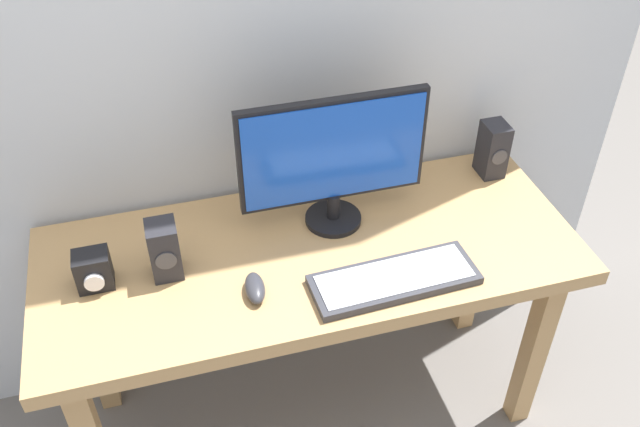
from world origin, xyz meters
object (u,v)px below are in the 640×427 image
at_px(monitor, 333,157).
at_px(audio_controller, 93,270).
at_px(desk, 310,274).
at_px(speaker_right, 493,149).
at_px(mouse, 255,288).
at_px(speaker_left, 164,250).
at_px(keyboard_primary, 394,279).

xyz_separation_m(monitor, audio_controller, (-0.66, -0.09, -0.16)).
height_order(desk, speaker_right, speaker_right).
bearing_deg(speaker_right, mouse, -158.70).
bearing_deg(monitor, speaker_left, -168.87).
bearing_deg(speaker_left, keyboard_primary, -19.54).
relative_size(mouse, speaker_right, 0.62).
bearing_deg(keyboard_primary, desk, 133.80).
xyz_separation_m(keyboard_primary, speaker_right, (0.46, 0.38, 0.08)).
height_order(keyboard_primary, mouse, mouse).
height_order(keyboard_primary, audio_controller, audio_controller).
distance_m(mouse, speaker_right, 0.87).
bearing_deg(mouse, audio_controller, 163.66).
bearing_deg(speaker_right, audio_controller, -171.73).
bearing_deg(mouse, speaker_right, 25.12).
relative_size(desk, monitor, 2.85).
distance_m(desk, mouse, 0.24).
bearing_deg(mouse, desk, 38.67).
distance_m(mouse, audio_controller, 0.41).
bearing_deg(speaker_left, speaker_right, 9.97).
xyz_separation_m(monitor, mouse, (-0.27, -0.23, -0.20)).
bearing_deg(monitor, desk, -131.75).
relative_size(desk, audio_controller, 14.36).
xyz_separation_m(desk, keyboard_primary, (0.18, -0.18, 0.11)).
height_order(desk, monitor, monitor).
bearing_deg(desk, keyboard_primary, -46.20).
bearing_deg(desk, speaker_right, 16.91).
relative_size(monitor, keyboard_primary, 1.18).
distance_m(monitor, audio_controller, 0.69).
bearing_deg(keyboard_primary, monitor, 105.29).
relative_size(desk, speaker_left, 9.17).
xyz_separation_m(speaker_right, speaker_left, (-1.01, -0.18, -0.01)).
bearing_deg(speaker_left, monitor, 11.13).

